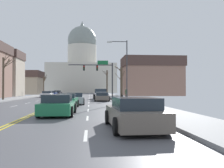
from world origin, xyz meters
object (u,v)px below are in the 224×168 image
object	(u,v)px
sedan_near_03	(66,101)
sedan_near_05	(134,114)
sedan_near_02	(75,99)
sedan_oncoming_00	(47,94)
sedan_oncoming_02	(58,93)
bicycle_parked	(122,97)
sedan_near_04	(58,106)
street_lamp_right	(124,65)
sedan_oncoming_01	(53,93)
pickup_truck_near_00	(101,95)
sedan_near_01	(102,97)
signal_gantry	(100,71)
pedestrian_00	(126,93)

from	to	relation	value
sedan_near_03	sedan_near_05	xyz separation A→B (m)	(3.78, -11.49, 0.02)
sedan_near_02	sedan_oncoming_00	bearing A→B (deg)	106.00
sedan_oncoming_02	bicycle_parked	xyz separation A→B (m)	(13.42, -33.89, -0.10)
sedan_near_04	bicycle_parked	bearing A→B (deg)	71.98
street_lamp_right	sedan_near_05	xyz separation A→B (m)	(-2.43, -21.05, -4.05)
sedan_oncoming_01	pickup_truck_near_00	bearing A→B (deg)	-63.03
sedan_near_01	street_lamp_right	bearing A→B (deg)	-51.32
signal_gantry	pedestrian_00	size ratio (longest dim) A/B	4.82
sedan_oncoming_02	pedestrian_00	size ratio (longest dim) A/B	2.88
sedan_near_03	bicycle_parked	world-z (taller)	sedan_near_03
sedan_near_05	pedestrian_00	world-z (taller)	pedestrian_00
sedan_oncoming_02	sedan_oncoming_01	bearing A→B (deg)	-90.42
pickup_truck_near_00	sedan_oncoming_02	xyz separation A→B (m)	(-10.55, 29.24, -0.14)
street_lamp_right	pickup_truck_near_00	size ratio (longest dim) A/B	1.31
bicycle_parked	sedan_near_03	bearing A→B (deg)	-114.50
sedan_near_04	sedan_near_05	distance (m)	6.89
street_lamp_right	sedan_near_05	size ratio (longest dim) A/B	1.59
pickup_truck_near_00	signal_gantry	bearing A→B (deg)	89.64
sedan_near_04	sedan_oncoming_02	xyz separation A→B (m)	(-6.87, 54.03, -0.00)
sedan_oncoming_00	sedan_oncoming_02	size ratio (longest dim) A/B	0.99
sedan_near_04	sedan_oncoming_00	size ratio (longest dim) A/B	0.98
pickup_truck_near_00	sedan_oncoming_01	distance (m)	23.40
street_lamp_right	bicycle_parked	size ratio (longest dim) A/B	4.26
sedan_oncoming_00	signal_gantry	bearing A→B (deg)	-31.32
sedan_near_01	bicycle_parked	xyz separation A→B (m)	(2.96, 1.60, -0.06)
sedan_near_03	pedestrian_00	xyz separation A→B (m)	(6.94, 12.62, 0.46)
signal_gantry	pedestrian_00	distance (m)	12.05
sedan_near_05	pedestrian_00	size ratio (longest dim) A/B	2.88
sedan_near_04	sedan_near_02	bearing A→B (deg)	88.09
sedan_near_05	sedan_oncoming_02	world-z (taller)	sedan_near_05
sedan_near_01	bicycle_parked	size ratio (longest dim) A/B	2.59
sedan_near_05	bicycle_parked	distance (m)	26.06
pickup_truck_near_00	sedan_near_05	distance (m)	30.56
street_lamp_right	bicycle_parked	world-z (taller)	street_lamp_right
sedan_near_02	sedan_near_04	size ratio (longest dim) A/B	0.96
sedan_near_01	sedan_near_04	xyz separation A→B (m)	(-3.59, -18.53, 0.04)
sedan_near_01	sedan_near_02	bearing A→B (deg)	-113.59
pedestrian_00	bicycle_parked	size ratio (longest dim) A/B	0.93
sedan_near_05	street_lamp_right	bearing A→B (deg)	83.43
signal_gantry	sedan_near_01	xyz separation A→B (m)	(-0.12, -10.79, -4.26)
pedestrian_00	sedan_oncoming_01	bearing A→B (deg)	116.92
sedan_near_03	street_lamp_right	bearing A→B (deg)	57.01
sedan_near_01	sedan_oncoming_02	world-z (taller)	sedan_oncoming_02
pedestrian_00	sedan_oncoming_02	bearing A→B (deg)	111.13
signal_gantry	sedan_oncoming_02	world-z (taller)	signal_gantry
sedan_near_04	pedestrian_00	world-z (taller)	pedestrian_00
street_lamp_right	sedan_near_05	world-z (taller)	street_lamp_right
street_lamp_right	sedan_near_03	distance (m)	12.11
pickup_truck_near_00	pedestrian_00	distance (m)	7.22
sedan_near_01	pedestrian_00	bearing A→B (deg)	-3.30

